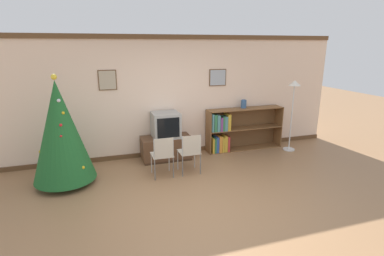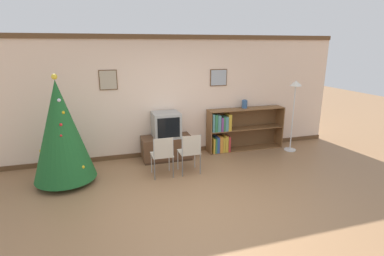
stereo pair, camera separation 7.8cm
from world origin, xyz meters
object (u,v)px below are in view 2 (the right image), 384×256
Objects in this scene: folding_chair_right at (190,151)px; bookshelf at (233,131)px; television at (166,125)px; folding_chair_left at (163,154)px; standing_lamp at (295,97)px; tv_console at (167,148)px; christmas_tree at (61,131)px; vase at (245,104)px.

bookshelf reaches higher than folding_chair_right.
television is 1.02m from folding_chair_left.
television is 0.31× the size of bookshelf.
folding_chair_left is 0.55m from folding_chair_right.
standing_lamp is at bearing 10.61° from folding_chair_left.
standing_lamp is (2.72, 0.61, 0.83)m from folding_chair_right.
standing_lamp is (3.00, -0.32, 1.04)m from tv_console.
christmas_tree reaches higher than folding_chair_right.
television is 0.34× the size of standing_lamp.
folding_chair_left is 1.00× the size of folding_chair_right.
folding_chair_left is at bearing -106.44° from tv_console.
folding_chair_right is 2.10m from vase.
vase is at bearing 25.91° from folding_chair_left.
vase is 0.12× the size of standing_lamp.
bookshelf is at bearing 3.60° from tv_console.
vase reaches higher than folding_chair_left.
christmas_tree is at bearing 173.11° from folding_chair_right.
folding_chair_left reaches higher than tv_console.
folding_chair_right is at bearing -73.56° from tv_console.
bookshelf is (3.70, 0.75, -0.51)m from christmas_tree.
folding_chair_left is 4.12× the size of vase.
christmas_tree is 1.06× the size of bookshelf.
christmas_tree reaches higher than standing_lamp.
christmas_tree is at bearing -176.23° from standing_lamp.
folding_chair_right is at bearing -73.51° from television.
standing_lamp reaches higher than television.
folding_chair_right is 4.12× the size of vase.
christmas_tree reaches higher than tv_console.
television is at bearing -176.31° from bookshelf.
folding_chair_right is at bearing -147.22° from vase.
standing_lamp reaches higher than tv_console.
christmas_tree is 2.40m from folding_chair_right.
standing_lamp is at bearing -24.28° from vase.
bookshelf reaches higher than folding_chair_left.
christmas_tree is 2.16m from television.
tv_console is at bearing 90.00° from television.
folding_chair_left is 2.56m from vase.
tv_console is (2.05, 0.65, -0.74)m from christmas_tree.
television is (2.05, 0.65, -0.21)m from christmas_tree.
folding_chair_right is 0.48× the size of standing_lamp.
television is 0.71× the size of folding_chair_left.
folding_chair_right is (0.27, -0.93, -0.32)m from television.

